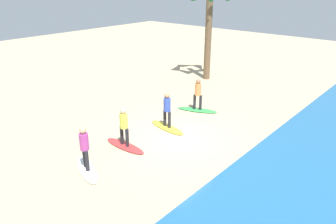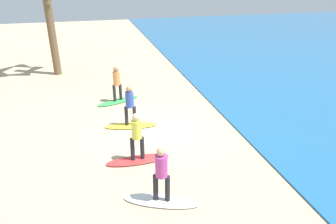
{
  "view_description": "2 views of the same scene",
  "coord_description": "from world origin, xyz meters",
  "px_view_note": "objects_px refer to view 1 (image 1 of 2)",
  "views": [
    {
      "loc": [
        10.07,
        8.13,
        6.52
      ],
      "look_at": [
        0.2,
        -0.34,
        1.21
      ],
      "focal_mm": 35.23,
      "sensor_mm": 36.0,
      "label": 1
    },
    {
      "loc": [
        10.62,
        -2.33,
        5.76
      ],
      "look_at": [
        0.16,
        0.38,
        0.78
      ],
      "focal_mm": 33.08,
      "sensor_mm": 36.0,
      "label": 2
    }
  ],
  "objects_px": {
    "surfboard_green": "(197,110)",
    "surfboard_white": "(87,169)",
    "surfer_yellow": "(167,108)",
    "surfboard_red": "(125,146)",
    "surfboard_yellow": "(167,127)",
    "surfer_white": "(84,145)",
    "surfer_red": "(124,124)",
    "surfer_green": "(198,92)"
  },
  "relations": [
    {
      "from": "surfboard_green",
      "to": "surfboard_white",
      "type": "bearing_deg",
      "value": -108.22
    },
    {
      "from": "surfboard_green",
      "to": "surfer_white",
      "type": "bearing_deg",
      "value": -108.22
    },
    {
      "from": "surfboard_green",
      "to": "surfboard_white",
      "type": "distance_m",
      "value": 7.37
    },
    {
      "from": "surfer_red",
      "to": "surfboard_white",
      "type": "bearing_deg",
      "value": 7.88
    },
    {
      "from": "surfer_red",
      "to": "surfer_white",
      "type": "height_order",
      "value": "same"
    },
    {
      "from": "surfer_green",
      "to": "surfboard_red",
      "type": "height_order",
      "value": "surfer_green"
    },
    {
      "from": "surfboard_yellow",
      "to": "surfboard_green",
      "type": "bearing_deg",
      "value": 102.63
    },
    {
      "from": "surfboard_green",
      "to": "surfer_red",
      "type": "bearing_deg",
      "value": -110.24
    },
    {
      "from": "surfboard_yellow",
      "to": "surfer_white",
      "type": "distance_m",
      "value": 4.76
    },
    {
      "from": "surfboard_red",
      "to": "surfer_red",
      "type": "distance_m",
      "value": 0.99
    },
    {
      "from": "surfer_red",
      "to": "surfer_white",
      "type": "relative_size",
      "value": 1.0
    },
    {
      "from": "surfboard_green",
      "to": "surfboard_red",
      "type": "height_order",
      "value": "same"
    },
    {
      "from": "surfer_white",
      "to": "surfer_green",
      "type": "bearing_deg",
      "value": -177.01
    },
    {
      "from": "surfer_red",
      "to": "surfboard_white",
      "type": "distance_m",
      "value": 2.38
    },
    {
      "from": "surfboard_white",
      "to": "surfer_white",
      "type": "xyz_separation_m",
      "value": [
        0.0,
        0.0,
        0.99
      ]
    },
    {
      "from": "surfer_green",
      "to": "surfer_white",
      "type": "distance_m",
      "value": 7.37
    },
    {
      "from": "surfboard_yellow",
      "to": "surfer_red",
      "type": "bearing_deg",
      "value": -85.27
    },
    {
      "from": "surfer_green",
      "to": "surfer_white",
      "type": "relative_size",
      "value": 1.0
    },
    {
      "from": "surfer_green",
      "to": "surfboard_white",
      "type": "height_order",
      "value": "surfer_green"
    },
    {
      "from": "surfboard_white",
      "to": "surfboard_yellow",
      "type": "bearing_deg",
      "value": 114.18
    },
    {
      "from": "surfboard_green",
      "to": "surfboard_yellow",
      "type": "distance_m",
      "value": 2.71
    },
    {
      "from": "surfboard_yellow",
      "to": "surfer_yellow",
      "type": "bearing_deg",
      "value": 7.86
    },
    {
      "from": "surfer_green",
      "to": "surfboard_red",
      "type": "bearing_deg",
      "value": 0.97
    },
    {
      "from": "surfer_green",
      "to": "surfboard_yellow",
      "type": "height_order",
      "value": "surfer_green"
    },
    {
      "from": "surfboard_red",
      "to": "surfer_red",
      "type": "xyz_separation_m",
      "value": [
        0.0,
        0.0,
        0.99
      ]
    },
    {
      "from": "surfer_yellow",
      "to": "surfboard_green",
      "type": "bearing_deg",
      "value": -175.22
    },
    {
      "from": "surfer_green",
      "to": "surfer_white",
      "type": "bearing_deg",
      "value": 2.99
    },
    {
      "from": "surfer_red",
      "to": "surfer_yellow",
      "type": "bearing_deg",
      "value": 176.88
    },
    {
      "from": "surfer_green",
      "to": "surfboard_yellow",
      "type": "xyz_separation_m",
      "value": [
        2.7,
        0.23,
        -0.99
      ]
    },
    {
      "from": "surfboard_green",
      "to": "surfer_green",
      "type": "relative_size",
      "value": 1.28
    },
    {
      "from": "surfer_yellow",
      "to": "surfboard_white",
      "type": "distance_m",
      "value": 4.76
    },
    {
      "from": "surfer_yellow",
      "to": "surfboard_white",
      "type": "relative_size",
      "value": 0.78
    },
    {
      "from": "surfboard_yellow",
      "to": "surfer_yellow",
      "type": "xyz_separation_m",
      "value": [
        0.0,
        0.0,
        0.99
      ]
    },
    {
      "from": "surfer_green",
      "to": "surfer_yellow",
      "type": "distance_m",
      "value": 2.71
    },
    {
      "from": "surfboard_green",
      "to": "surfboard_yellow",
      "type": "relative_size",
      "value": 1.0
    },
    {
      "from": "surfer_red",
      "to": "surfer_white",
      "type": "distance_m",
      "value": 2.16
    },
    {
      "from": "surfboard_yellow",
      "to": "surfer_red",
      "type": "height_order",
      "value": "surfer_red"
    },
    {
      "from": "surfboard_red",
      "to": "surfboard_white",
      "type": "relative_size",
      "value": 1.0
    },
    {
      "from": "surfer_white",
      "to": "surfboard_green",
      "type": "bearing_deg",
      "value": -177.01
    },
    {
      "from": "surfboard_red",
      "to": "surfboard_green",
      "type": "bearing_deg",
      "value": 90.35
    },
    {
      "from": "surfboard_white",
      "to": "surfer_green",
      "type": "bearing_deg",
      "value": 115.22
    },
    {
      "from": "surfboard_yellow",
      "to": "surfer_white",
      "type": "relative_size",
      "value": 1.28
    }
  ]
}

